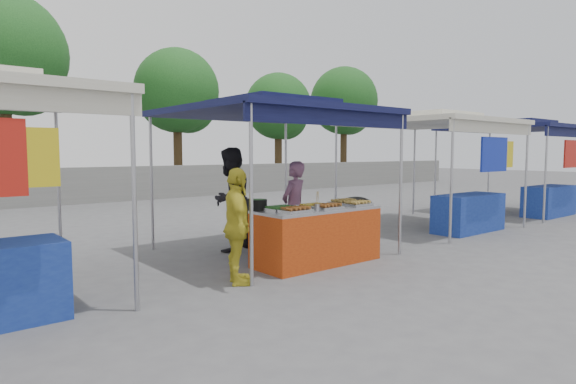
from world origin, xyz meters
TOP-DOWN VIEW (x-y plane):
  - ground_plane at (0.00, 0.00)m, footprint 80.00×80.00m
  - back_wall at (0.00, 11.00)m, footprint 40.00×0.25m
  - main_canopy at (0.00, 0.97)m, footprint 3.20×3.20m
  - neighbor_stall_right at (4.50, 0.57)m, footprint 3.20×3.20m
  - neighbor_stall_far at (8.50, 0.57)m, footprint 3.20×3.20m
  - tree_1 at (-1.78, 13.26)m, footprint 4.09×4.09m
  - tree_2 at (4.42, 13.10)m, footprint 3.53×3.47m
  - tree_3 at (9.84, 13.20)m, footprint 3.31×3.21m
  - tree_4 at (14.49, 13.27)m, footprint 3.71×3.69m
  - vendor_table at (0.00, -0.10)m, footprint 2.00×0.80m
  - food_tray_fl at (-0.64, -0.34)m, footprint 0.42×0.30m
  - food_tray_fm at (-0.01, -0.34)m, footprint 0.42×0.30m
  - food_tray_fr at (0.65, -0.33)m, footprint 0.42×0.30m
  - food_tray_bl at (-0.66, -0.03)m, footprint 0.42×0.30m
  - food_tray_bm at (-0.03, -0.02)m, footprint 0.42×0.30m
  - food_tray_br at (0.66, -0.00)m, footprint 0.42×0.30m
  - cooking_pot at (-0.85, 0.26)m, footprint 0.27×0.27m
  - skewer_cup at (-0.23, -0.35)m, footprint 0.07×0.07m
  - wok_burner at (1.26, 0.25)m, footprint 0.55×0.55m
  - crate_left at (-0.36, 0.53)m, footprint 0.44×0.31m
  - crate_right at (0.45, 0.42)m, footprint 0.46×0.32m
  - crate_stacked at (0.45, 0.42)m, footprint 0.44×0.31m
  - vendor_woman at (0.25, 0.74)m, footprint 0.65×0.52m
  - helper_man at (-0.51, 1.54)m, footprint 1.08×1.01m
  - customer_person at (-1.58, -0.31)m, footprint 0.70×0.95m

SIDE VIEW (x-z plane):
  - ground_plane at x=0.00m, z-range 0.00..0.00m
  - crate_left at x=-0.36m, z-range 0.00..0.27m
  - crate_right at x=0.45m, z-range 0.00..0.28m
  - crate_stacked at x=0.45m, z-range 0.28..0.54m
  - vendor_table at x=0.00m, z-range 0.00..0.85m
  - wok_burner at x=1.26m, z-range 0.09..1.02m
  - back_wall at x=0.00m, z-range 0.00..1.20m
  - customer_person at x=-1.58m, z-range 0.00..1.50m
  - vendor_woman at x=0.25m, z-range 0.00..1.55m
  - food_tray_fl at x=-0.64m, z-range 0.85..0.92m
  - food_tray_fm at x=-0.01m, z-range 0.85..0.92m
  - food_tray_fr at x=0.65m, z-range 0.85..0.92m
  - food_tray_bl at x=-0.66m, z-range 0.85..0.92m
  - food_tray_bm at x=-0.03m, z-range 0.85..0.92m
  - food_tray_br at x=0.66m, z-range 0.85..0.92m
  - helper_man at x=-0.51m, z-range 0.00..1.78m
  - skewer_cup at x=-0.23m, z-range 0.85..0.94m
  - cooking_pot at x=-0.85m, z-range 0.85..1.01m
  - neighbor_stall_right at x=4.50m, z-range 0.32..2.89m
  - neighbor_stall_far at x=8.50m, z-range 0.32..2.89m
  - main_canopy at x=0.00m, z-range 1.08..3.65m
  - tree_3 at x=9.84m, z-range 1.01..6.54m
  - tree_2 at x=4.42m, z-range 1.09..7.05m
  - tree_4 at x=14.49m, z-range 1.17..7.50m
  - tree_1 at x=-1.78m, z-range 1.30..8.33m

